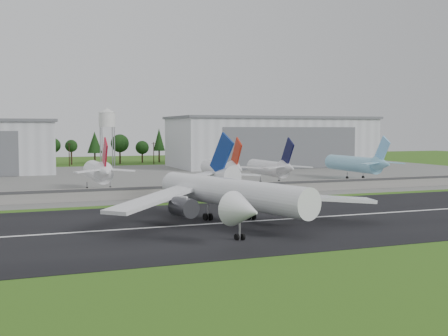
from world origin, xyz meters
name	(u,v)px	position (x,y,z in m)	size (l,w,h in m)	color
ground	(289,229)	(0.00, 0.00, 0.00)	(600.00, 600.00, 0.00)	#2C5714
runway	(267,221)	(0.00, 10.00, 0.05)	(320.00, 60.00, 0.10)	black
runway_centerline	(267,220)	(0.00, 10.00, 0.11)	(220.00, 1.00, 0.02)	white
apron	(147,178)	(0.00, 120.00, 0.05)	(320.00, 150.00, 0.10)	slate
blast_fence	(199,190)	(0.00, 54.99, 1.81)	(240.00, 0.61, 3.50)	gray
hangar_east	(271,141)	(75.00, 164.92, 12.63)	(102.00, 47.00, 25.20)	silver
water_tower	(107,118)	(-5.00, 185.00, 24.55)	(8.40, 8.40, 29.40)	#99999E
utility_poles	(113,165)	(0.00, 200.00, 0.00)	(230.00, 3.00, 12.00)	black
treeline	(108,164)	(0.00, 215.00, 0.00)	(320.00, 16.00, 22.00)	black
main_airliner	(231,199)	(-8.17, 9.58, 4.89)	(54.93, 58.18, 18.17)	white
parked_jet_red_a	(99,171)	(-24.68, 76.57, 6.22)	(7.36, 31.29, 16.73)	white
parked_jet_red_b	(223,169)	(15.39, 76.53, 6.01)	(7.36, 31.29, 16.51)	white
parked_jet_navy	(272,168)	(32.98, 76.51, 5.91)	(7.36, 31.29, 16.39)	silver
parked_jet_skyblue	(358,164)	(70.60, 81.57, 6.17)	(7.36, 37.29, 16.73)	#84C6E5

